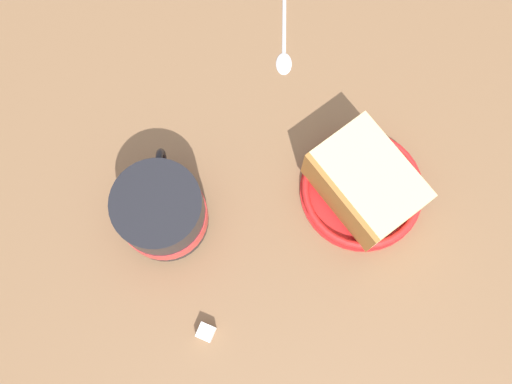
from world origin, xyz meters
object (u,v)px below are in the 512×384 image
(tea_mug, at_px, (162,212))
(small_plate, at_px, (362,189))
(sugar_cube, at_px, (206,332))
(cake_slice, at_px, (365,183))
(teaspoon, at_px, (284,50))

(tea_mug, bearing_deg, small_plate, 105.82)
(tea_mug, height_order, sugar_cube, tea_mug)
(cake_slice, distance_m, sugar_cube, 0.24)
(tea_mug, bearing_deg, cake_slice, 105.49)
(sugar_cube, bearing_deg, cake_slice, 139.46)
(tea_mug, relative_size, teaspoon, 1.08)
(small_plate, relative_size, cake_slice, 1.01)
(small_plate, xyz_separation_m, sugar_cube, (0.18, -0.16, 0.00))
(tea_mug, relative_size, sugar_cube, 6.99)
(sugar_cube, bearing_deg, small_plate, 139.40)
(cake_slice, xyz_separation_m, tea_mug, (0.06, -0.22, 0.00))
(tea_mug, bearing_deg, teaspoon, 154.41)
(tea_mug, distance_m, teaspoon, 0.26)
(small_plate, relative_size, sugar_cube, 8.35)
(cake_slice, xyz_separation_m, sugar_cube, (0.18, -0.16, -0.03))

